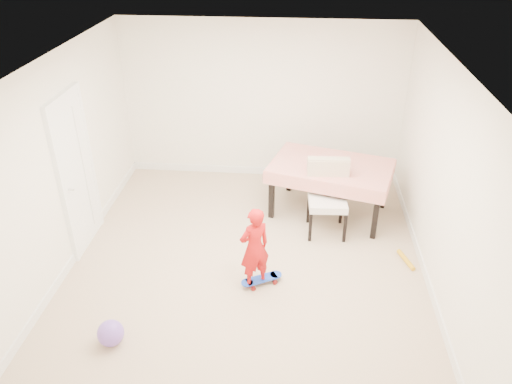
# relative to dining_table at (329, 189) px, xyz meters

# --- Properties ---
(ground) EXTENTS (5.00, 5.00, 0.00)m
(ground) POSITION_rel_dining_table_xyz_m (-1.09, -1.34, -0.40)
(ground) COLOR tan
(ground) RESTS_ON ground
(ceiling) EXTENTS (4.50, 5.00, 0.04)m
(ceiling) POSITION_rel_dining_table_xyz_m (-1.09, -1.34, 2.18)
(ceiling) COLOR white
(ceiling) RESTS_ON wall_back
(wall_back) EXTENTS (4.50, 0.04, 2.60)m
(wall_back) POSITION_rel_dining_table_xyz_m (-1.09, 1.14, 0.90)
(wall_back) COLOR white
(wall_back) RESTS_ON ground
(wall_front) EXTENTS (4.50, 0.04, 2.60)m
(wall_front) POSITION_rel_dining_table_xyz_m (-1.09, -3.82, 0.90)
(wall_front) COLOR white
(wall_front) RESTS_ON ground
(wall_left) EXTENTS (0.04, 5.00, 2.60)m
(wall_left) POSITION_rel_dining_table_xyz_m (-3.32, -1.34, 0.90)
(wall_left) COLOR white
(wall_left) RESTS_ON ground
(wall_right) EXTENTS (0.04, 5.00, 2.60)m
(wall_right) POSITION_rel_dining_table_xyz_m (1.14, -1.34, 0.90)
(wall_right) COLOR white
(wall_right) RESTS_ON ground
(door) EXTENTS (0.11, 0.94, 2.11)m
(door) POSITION_rel_dining_table_xyz_m (-3.31, -1.04, 0.63)
(door) COLOR white
(door) RESTS_ON ground
(baseboard_back) EXTENTS (4.50, 0.02, 0.12)m
(baseboard_back) POSITION_rel_dining_table_xyz_m (-1.09, 1.15, -0.34)
(baseboard_back) COLOR white
(baseboard_back) RESTS_ON ground
(baseboard_left) EXTENTS (0.02, 5.00, 0.12)m
(baseboard_left) POSITION_rel_dining_table_xyz_m (-3.33, -1.34, -0.34)
(baseboard_left) COLOR white
(baseboard_left) RESTS_ON ground
(baseboard_right) EXTENTS (0.02, 5.00, 0.12)m
(baseboard_right) POSITION_rel_dining_table_xyz_m (1.15, -1.34, -0.34)
(baseboard_right) COLOR white
(baseboard_right) RESTS_ON ground
(dining_table) EXTENTS (1.92, 1.49, 0.80)m
(dining_table) POSITION_rel_dining_table_xyz_m (0.00, 0.00, 0.00)
(dining_table) COLOR red
(dining_table) RESTS_ON ground
(dining_chair) EXTENTS (0.60, 0.68, 1.05)m
(dining_chair) POSITION_rel_dining_table_xyz_m (-0.05, -0.53, 0.13)
(dining_chair) COLOR white
(dining_chair) RESTS_ON ground
(skateboard) EXTENTS (0.56, 0.42, 0.08)m
(skateboard) POSITION_rel_dining_table_xyz_m (-0.87, -1.73, -0.36)
(skateboard) COLOR blue
(skateboard) RESTS_ON ground
(child) EXTENTS (0.46, 0.43, 1.06)m
(child) POSITION_rel_dining_table_xyz_m (-0.95, -1.78, 0.13)
(child) COLOR red
(child) RESTS_ON ground
(balloon) EXTENTS (0.28, 0.28, 0.28)m
(balloon) POSITION_rel_dining_table_xyz_m (-2.37, -2.83, -0.26)
(balloon) COLOR #7952C6
(balloon) RESTS_ON ground
(foam_toy) EXTENTS (0.18, 0.40, 0.06)m
(foam_toy) POSITION_rel_dining_table_xyz_m (0.97, -1.14, -0.37)
(foam_toy) COLOR gold
(foam_toy) RESTS_ON ground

